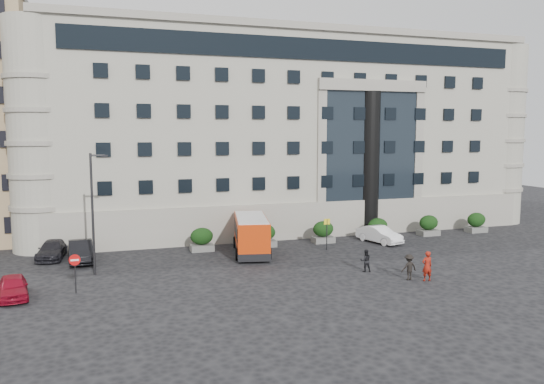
% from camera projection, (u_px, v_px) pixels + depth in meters
% --- Properties ---
extents(ground, '(120.00, 120.00, 0.00)m').
position_uv_depth(ground, '(282.00, 271.00, 35.74)').
color(ground, black).
rests_on(ground, ground).
extents(civic_building, '(44.00, 24.00, 18.00)m').
position_uv_depth(civic_building, '(268.00, 135.00, 57.37)').
color(civic_building, '#9B9789').
rests_on(civic_building, ground).
extents(entrance_column, '(1.80, 1.80, 13.00)m').
position_uv_depth(entrance_column, '(369.00, 163.00, 48.41)').
color(entrance_column, black).
rests_on(entrance_column, ground).
extents(hedge_a, '(1.80, 1.26, 1.84)m').
position_uv_depth(hedge_a, '(202.00, 239.00, 41.79)').
color(hedge_a, '#525250').
rests_on(hedge_a, ground).
extents(hedge_b, '(1.80, 1.26, 1.84)m').
position_uv_depth(hedge_b, '(265.00, 235.00, 43.38)').
color(hedge_b, '#525250').
rests_on(hedge_b, ground).
extents(hedge_c, '(1.80, 1.26, 1.84)m').
position_uv_depth(hedge_c, '(323.00, 232.00, 44.96)').
color(hedge_c, '#525250').
rests_on(hedge_c, ground).
extents(hedge_d, '(1.80, 1.26, 1.84)m').
position_uv_depth(hedge_d, '(378.00, 228.00, 46.55)').
color(hedge_d, '#525250').
rests_on(hedge_d, ground).
extents(hedge_e, '(1.80, 1.26, 1.84)m').
position_uv_depth(hedge_e, '(429.00, 225.00, 48.13)').
color(hedge_e, '#525250').
rests_on(hedge_e, ground).
extents(hedge_f, '(1.80, 1.26, 1.84)m').
position_uv_depth(hedge_f, '(476.00, 222.00, 49.72)').
color(hedge_f, '#525250').
rests_on(hedge_f, ground).
extents(street_lamp, '(1.16, 0.18, 8.00)m').
position_uv_depth(street_lamp, '(93.00, 209.00, 34.45)').
color(street_lamp, '#262628').
rests_on(street_lamp, ground).
extents(bus_stop_sign, '(0.50, 0.08, 2.52)m').
position_uv_depth(bus_stop_sign, '(327.00, 229.00, 41.95)').
color(bus_stop_sign, '#262628').
rests_on(bus_stop_sign, ground).
extents(no_entry_sign, '(0.64, 0.16, 2.32)m').
position_uv_depth(no_entry_sign, '(75.00, 266.00, 30.61)').
color(no_entry_sign, '#262628').
rests_on(no_entry_sign, ground).
extents(minibus, '(3.71, 7.18, 2.86)m').
position_uv_depth(minibus, '(251.00, 233.00, 40.83)').
color(minibus, '#BE3008').
rests_on(minibus, ground).
extents(red_truck, '(2.89, 4.89, 2.47)m').
position_uv_depth(red_truck, '(48.00, 225.00, 46.51)').
color(red_truck, '#970E0A').
rests_on(red_truck, ground).
extents(parked_car_a, '(2.09, 3.98, 1.29)m').
position_uv_depth(parked_car_a, '(13.00, 287.00, 29.89)').
color(parked_car_a, maroon).
rests_on(parked_car_a, ground).
extents(parked_car_b, '(1.91, 4.72, 1.52)m').
position_uv_depth(parked_car_b, '(81.00, 251.00, 38.32)').
color(parked_car_b, black).
rests_on(parked_car_b, ground).
extents(parked_car_c, '(2.31, 4.64, 1.29)m').
position_uv_depth(parked_car_c, '(52.00, 250.00, 39.35)').
color(parked_car_c, black).
rests_on(parked_car_c, ground).
extents(parked_car_d, '(2.75, 4.92, 1.30)m').
position_uv_depth(parked_car_d, '(35.00, 234.00, 45.62)').
color(parked_car_d, black).
rests_on(parked_car_d, ground).
extents(white_taxi, '(2.64, 4.56, 1.42)m').
position_uv_depth(white_taxi, '(379.00, 234.00, 44.91)').
color(white_taxi, white).
rests_on(white_taxi, ground).
extents(pedestrian_a, '(0.71, 0.48, 1.90)m').
position_uv_depth(pedestrian_a, '(427.00, 266.00, 33.33)').
color(pedestrian_a, maroon).
rests_on(pedestrian_a, ground).
extents(pedestrian_b, '(0.84, 0.72, 1.52)m').
position_uv_depth(pedestrian_b, '(366.00, 261.00, 35.56)').
color(pedestrian_b, black).
rests_on(pedestrian_b, ground).
extents(pedestrian_c, '(1.12, 0.70, 1.66)m').
position_uv_depth(pedestrian_c, '(409.00, 267.00, 33.55)').
color(pedestrian_c, black).
rests_on(pedestrian_c, ground).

